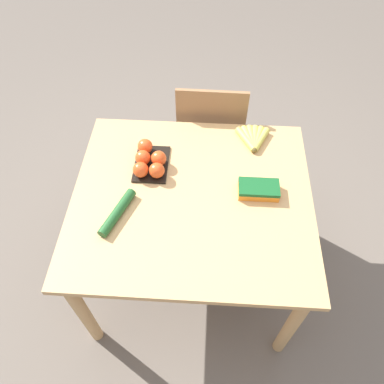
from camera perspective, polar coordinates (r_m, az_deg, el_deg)
The scene contains 7 objects.
ground_plane at distance 2.35m, azimuth 0.00°, elevation -11.40°, with size 12.00×12.00×0.00m, color #665B51.
dining_table at distance 1.80m, azimuth 0.00°, elevation -2.55°, with size 1.10×0.99×0.73m.
chair at distance 2.36m, azimuth 2.82°, elevation 8.78°, with size 0.43×0.41×0.90m.
banana_bunch at distance 1.96m, azimuth 9.31°, elevation 7.97°, with size 0.18×0.18×0.03m.
tomato_pack at distance 1.81m, azimuth -6.54°, elevation 4.73°, with size 0.16×0.24×0.08m.
carrot_bag at distance 1.73m, azimuth 10.13°, elevation 0.47°, with size 0.18×0.10×0.05m.
cucumber_near at distance 1.67m, azimuth -11.30°, elevation -3.06°, with size 0.13×0.25×0.04m.
Camera 1 is at (0.06, -1.03, 2.11)m, focal length 35.00 mm.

